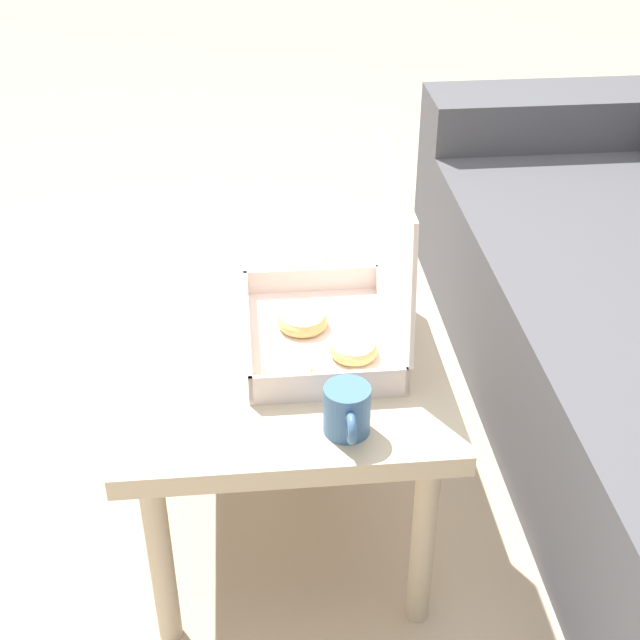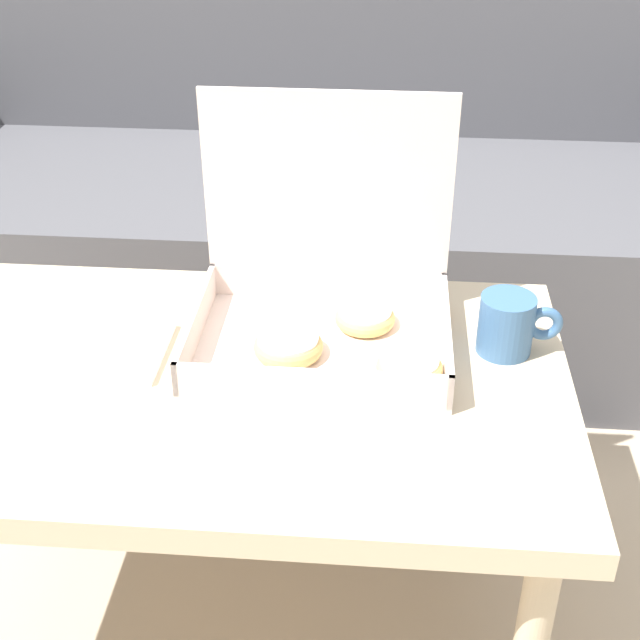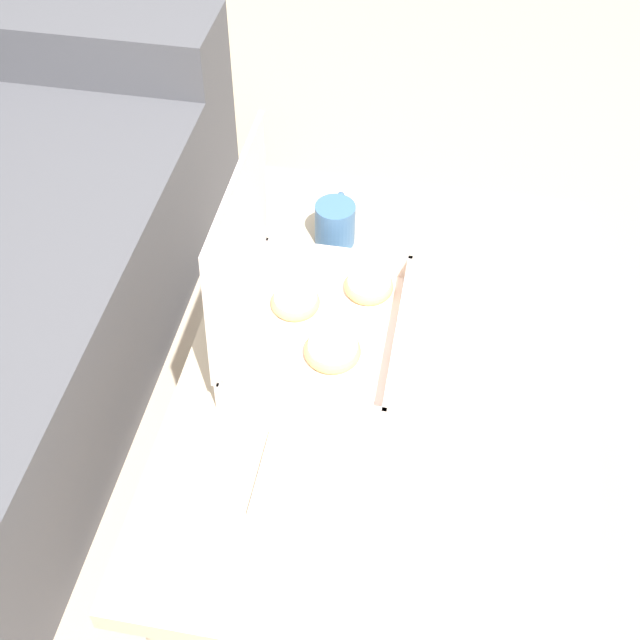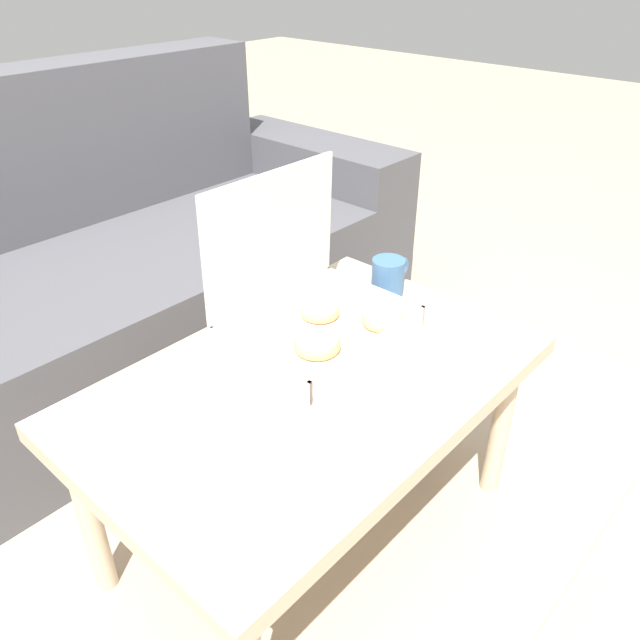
# 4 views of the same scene
# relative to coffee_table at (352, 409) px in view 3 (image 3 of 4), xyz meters

# --- Properties ---
(ground_plane) EXTENTS (12.00, 12.00, 0.00)m
(ground_plane) POSITION_rel_coffee_table_xyz_m (0.00, 0.15, -0.41)
(ground_plane) COLOR tan
(area_rug) EXTENTS (2.33, 1.91, 0.01)m
(area_rug) POSITION_rel_coffee_table_xyz_m (0.00, 0.45, -0.41)
(area_rug) COLOR tan
(area_rug) RESTS_ON ground_plane
(coffee_table) EXTENTS (0.92, 0.59, 0.46)m
(coffee_table) POSITION_rel_coffee_table_xyz_m (0.00, 0.00, 0.00)
(coffee_table) COLOR #C6B293
(coffee_table) RESTS_ON ground_plane
(pastry_box) EXTENTS (0.37, 0.29, 0.34)m
(pastry_box) POSITION_rel_coffee_table_xyz_m (0.12, 0.11, 0.12)
(pastry_box) COLOR silver
(pastry_box) RESTS_ON coffee_table
(coffee_mug) EXTENTS (0.12, 0.08, 0.09)m
(coffee_mug) POSITION_rel_coffee_table_xyz_m (0.37, 0.09, 0.09)
(coffee_mug) COLOR #3D6693
(coffee_mug) RESTS_ON coffee_table
(napkin_stack) EXTENTS (0.15, 0.15, 0.01)m
(napkin_stack) POSITION_rel_coffee_table_xyz_m (-0.19, 0.04, 0.06)
(napkin_stack) COLOR white
(napkin_stack) RESTS_ON coffee_table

